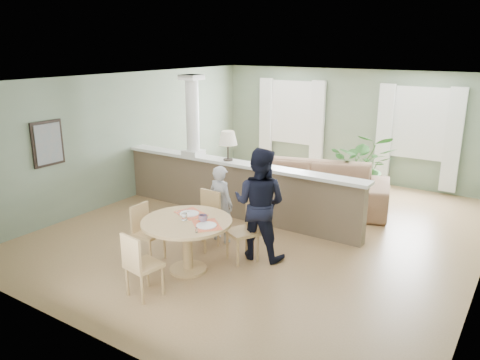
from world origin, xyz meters
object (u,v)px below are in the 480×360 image
Objects in this scene: chair_side at (145,229)px; dining_table at (188,231)px; chair_far_boy at (206,216)px; child_person at (221,204)px; houseplant at (363,166)px; chair_near at (139,263)px; sofa at (307,186)px; man_person at (260,204)px; chair_far_man at (247,227)px.

dining_table is at bearing -88.23° from chair_side.
chair_side is (-0.50, -0.90, -0.03)m from chair_far_boy.
chair_side is 0.66× the size of child_person.
chair_near is at bearing -100.95° from houseplant.
houseplant is (0.76, 1.14, 0.29)m from sofa.
chair_near is at bearing 62.72° from man_person.
dining_table is 1.50× the size of chair_side.
dining_table is 1.41× the size of chair_far_boy.
dining_table is at bearing -93.75° from chair_far_man.
dining_table is 0.84m from chair_side.
houseplant is at bearing -22.26° from chair_side.
chair_far_man is 0.42m from man_person.
dining_table is at bearing -83.57° from chair_near.
chair_near is 1.03× the size of chair_side.
chair_near is (0.28, -1.82, -0.02)m from chair_far_boy.
houseplant is 0.85× the size of man_person.
chair_far_boy is at bearing 81.84° from child_person.
chair_far_man is 1.04× the size of chair_near.
child_person is (0.08, 0.30, 0.15)m from chair_far_boy.
man_person is at bearing -97.85° from sofa.
houseplant is 1.64× the size of chair_near.
dining_table is 0.96m from chair_near.
child_person reaches higher than sofa.
child_person is at bearing -118.40° from sofa.
chair_far_boy reaches higher than sofa.
chair_far_boy is 0.71× the size of child_person.
man_person is at bearing -99.95° from chair_near.
chair_far_man is (0.83, -0.05, 0.01)m from chair_far_boy.
houseplant is 5.04m from chair_side.
child_person is at bearing -110.18° from houseplant.
man_person is (0.63, 0.99, 0.25)m from dining_table.
chair_side is (-1.33, -0.85, -0.04)m from chair_far_man.
houseplant reaches higher than dining_table.
chair_far_man is 0.71× the size of child_person.
child_person is at bearing 101.50° from dining_table.
houseplant is at bearing 73.07° from chair_far_boy.
chair_far_boy is (-0.60, -2.63, 0.05)m from sofa.
houseplant is at bearing -102.98° from child_person.
man_person is (0.87, -0.18, 0.22)m from child_person.
man_person is at bearing -96.35° from houseplant.
child_person is at bearing -75.62° from chair_near.
dining_table is at bearing -102.58° from houseplant.
chair_side is (-0.83, -0.03, -0.15)m from dining_table.
houseplant is 3.70m from child_person.
dining_table is at bearing 49.53° from man_person.
chair_near is (-0.32, -4.45, 0.04)m from sofa.
sofa reaches higher than dining_table.
houseplant reaches higher than chair_near.
sofa is at bearing -123.49° from houseplant.
dining_table is 0.75× the size of man_person.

